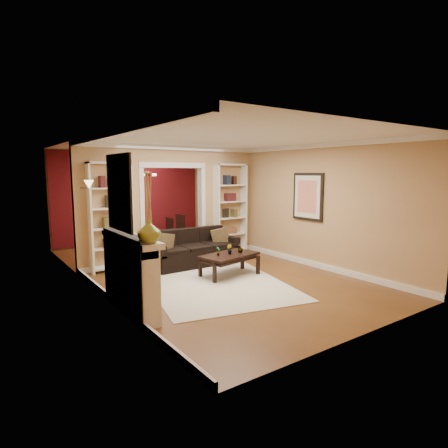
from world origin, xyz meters
TOP-DOWN VIEW (x-y plane):
  - floor at (0.00, 0.00)m, footprint 8.00×8.00m
  - ceiling at (0.00, 0.00)m, footprint 8.00×8.00m
  - wall_back at (0.00, 4.00)m, footprint 8.00×0.00m
  - wall_front at (0.00, -4.00)m, footprint 8.00×0.00m
  - wall_left at (-2.25, 0.00)m, footprint 0.00×8.00m
  - wall_right at (2.25, 0.00)m, footprint 0.00×8.00m
  - partition_wall at (0.00, 1.20)m, footprint 4.50×0.15m
  - red_back_panel at (0.00, 3.97)m, footprint 4.44×0.04m
  - dining_window at (0.00, 3.93)m, footprint 0.78×0.03m
  - area_rug at (-0.24, -0.92)m, footprint 3.14×3.86m
  - sofa at (0.11, 0.45)m, footprint 2.04×0.88m
  - pillow_left at (-0.61, 0.43)m, footprint 0.46×0.25m
  - pillow_right at (0.84, 0.43)m, footprint 0.40×0.28m
  - coffee_table at (0.26, -0.74)m, footprint 1.30×0.88m
  - plant_left at (-0.02, -0.74)m, footprint 0.12×0.12m
  - plant_center at (0.26, -0.74)m, footprint 0.10×0.12m
  - plant_right at (0.54, -0.74)m, footprint 0.15×0.15m
  - bookshelf_left at (-1.55, 1.03)m, footprint 0.90×0.30m
  - bookshelf_right at (1.55, 1.03)m, footprint 0.90×0.30m
  - fireplace at (-2.09, -1.50)m, footprint 0.32×1.70m
  - vase at (-2.09, -2.20)m, footprint 0.40×0.40m
  - mirror at (-2.23, -1.50)m, footprint 0.03×0.95m
  - wall_sconce at (-2.15, 0.55)m, footprint 0.18×0.18m
  - framed_art at (2.21, -1.00)m, footprint 0.04×0.85m
  - dining_table at (0.06, 2.76)m, footprint 1.47×0.82m
  - dining_chair_nw at (-0.49, 2.46)m, footprint 0.59×0.59m
  - dining_chair_ne at (0.61, 2.46)m, footprint 0.61×0.61m
  - dining_chair_sw at (-0.49, 3.06)m, footprint 0.51×0.51m
  - dining_chair_se at (0.61, 3.06)m, footprint 0.42×0.42m
  - chandelier at (0.00, 2.70)m, footprint 0.50×0.50m

SIDE VIEW (x-z plane):
  - floor at x=0.00m, z-range 0.00..0.00m
  - area_rug at x=-0.24m, z-range 0.00..0.01m
  - coffee_table at x=0.26m, z-range 0.00..0.45m
  - dining_table at x=0.06m, z-range 0.00..0.52m
  - sofa at x=0.11m, z-range 0.00..0.80m
  - dining_chair_se at x=0.61m, z-range 0.00..0.80m
  - dining_chair_sw at x=-0.49m, z-range 0.00..0.82m
  - dining_chair_nw at x=-0.49m, z-range 0.00..0.90m
  - dining_chair_ne at x=0.61m, z-range 0.00..0.95m
  - plant_left at x=-0.02m, z-range 0.45..0.64m
  - plant_center at x=0.26m, z-range 0.45..0.64m
  - plant_right at x=0.54m, z-range 0.45..0.65m
  - fireplace at x=-2.09m, z-range 0.00..1.16m
  - pillow_right at x=0.84m, z-range 0.39..0.78m
  - pillow_left at x=-0.61m, z-range 0.39..0.83m
  - bookshelf_left at x=-1.55m, z-range 0.00..2.30m
  - bookshelf_right at x=1.55m, z-range 0.00..2.30m
  - red_back_panel at x=0.00m, z-range 0.00..2.64m
  - vase at x=-2.09m, z-range 1.16..1.48m
  - wall_back at x=0.00m, z-range -2.65..5.35m
  - wall_front at x=0.00m, z-range -2.65..5.35m
  - wall_left at x=-2.25m, z-range -2.65..5.35m
  - wall_right at x=2.25m, z-range -2.65..5.35m
  - partition_wall at x=0.00m, z-range 0.00..2.70m
  - dining_window at x=0.00m, z-range 1.06..2.04m
  - framed_art at x=2.21m, z-range 1.02..2.08m
  - mirror at x=-2.23m, z-range 1.25..2.35m
  - wall_sconce at x=-2.15m, z-range 1.72..1.94m
  - chandelier at x=0.00m, z-range 1.87..2.17m
  - ceiling at x=0.00m, z-range 2.70..2.70m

